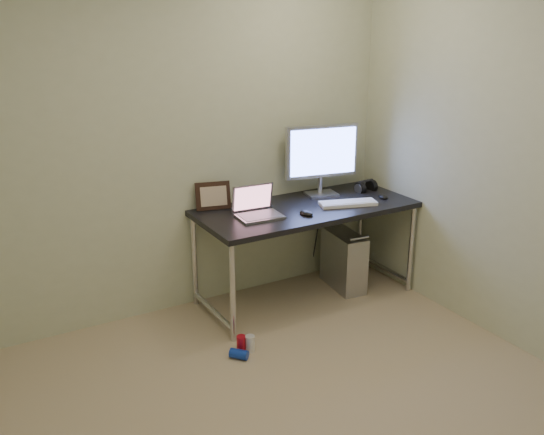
{
  "coord_description": "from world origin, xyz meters",
  "views": [
    {
      "loc": [
        -1.47,
        -2.22,
        2.14
      ],
      "look_at": [
        0.42,
        1.04,
        0.85
      ],
      "focal_mm": 40.0,
      "sensor_mm": 36.0,
      "label": 1
    }
  ],
  "objects": [
    {
      "name": "cable_b",
      "position": [
        1.34,
        1.68,
        0.38
      ],
      "size": [
        0.02,
        0.11,
        0.71
      ],
      "primitive_type": "cylinder",
      "rotation": [
        0.14,
        0.0,
        0.09
      ],
      "color": "black",
      "rests_on": "ground"
    },
    {
      "name": "mouse_right",
      "position": [
        1.56,
        1.27,
        0.77
      ],
      "size": [
        0.09,
        0.12,
        0.04
      ],
      "primitive_type": "ellipsoid",
      "rotation": [
        0.0,
        0.0,
        -0.22
      ],
      "color": "black",
      "rests_on": "desk"
    },
    {
      "name": "laptop",
      "position": [
        0.5,
        1.38,
        0.8
      ],
      "size": [
        0.33,
        0.28,
        0.22
      ],
      "rotation": [
        0.0,
        0.0,
        -0.07
      ],
      "color": "#AEAFB5",
      "rests_on": "desk"
    },
    {
      "name": "cable_a",
      "position": [
        1.25,
        1.7,
        0.4
      ],
      "size": [
        0.01,
        0.16,
        0.69
      ],
      "primitive_type": "cylinder",
      "rotation": [
        0.21,
        0.0,
        0.0
      ],
      "color": "black",
      "rests_on": "ground"
    },
    {
      "name": "picture_frame",
      "position": [
        0.29,
        1.68,
        0.85
      ],
      "size": [
        0.27,
        0.13,
        0.21
      ],
      "primitive_type": "cube",
      "rotation": [
        -0.21,
        0.0,
        -0.24
      ],
      "color": "black",
      "rests_on": "desk"
    },
    {
      "name": "keyboard",
      "position": [
        1.21,
        1.26,
        0.76
      ],
      "size": [
        0.45,
        0.26,
        0.03
      ],
      "primitive_type": "cube",
      "rotation": [
        0.0,
        0.0,
        -0.31
      ],
      "color": "white",
      "rests_on": "desk"
    },
    {
      "name": "can_blue",
      "position": [
        0.06,
        0.85,
        0.03
      ],
      "size": [
        0.13,
        0.13,
        0.07
      ],
      "primitive_type": "cylinder",
      "rotation": [
        1.57,
        0.0,
        0.71
      ],
      "color": "#1132AC",
      "rests_on": "ground"
    },
    {
      "name": "wall_back",
      "position": [
        0.0,
        1.75,
        1.25
      ],
      "size": [
        3.5,
        0.02,
        2.5
      ],
      "primitive_type": "cube",
      "color": "beige",
      "rests_on": "ground"
    },
    {
      "name": "mouse_left",
      "position": [
        0.81,
        1.22,
        0.77
      ],
      "size": [
        0.09,
        0.13,
        0.04
      ],
      "primitive_type": "ellipsoid",
      "rotation": [
        0.0,
        0.0,
        0.14
      ],
      "color": "black",
      "rests_on": "desk"
    },
    {
      "name": "can_white",
      "position": [
        0.17,
        0.89,
        0.06
      ],
      "size": [
        0.08,
        0.08,
        0.11
      ],
      "primitive_type": "cylinder",
      "rotation": [
        0.0,
        0.0,
        -0.31
      ],
      "color": "silver",
      "rests_on": "ground"
    },
    {
      "name": "monitor",
      "position": [
        1.19,
        1.58,
        1.08
      ],
      "size": [
        0.59,
        0.21,
        0.56
      ],
      "rotation": [
        0.0,
        0.0,
        -0.18
      ],
      "color": "#AEAFB5",
      "rests_on": "desk"
    },
    {
      "name": "tower_computer",
      "position": [
        1.3,
        1.39,
        0.23
      ],
      "size": [
        0.25,
        0.46,
        0.49
      ],
      "rotation": [
        0.0,
        0.0,
        -0.12
      ],
      "color": "#A6A7AB",
      "rests_on": "ground"
    },
    {
      "name": "can_red",
      "position": [
        0.12,
        0.92,
        0.06
      ],
      "size": [
        0.07,
        0.07,
        0.11
      ],
      "primitive_type": "cylinder",
      "rotation": [
        0.0,
        0.0,
        -0.17
      ],
      "color": "red",
      "rests_on": "ground"
    },
    {
      "name": "headphones",
      "position": [
        1.57,
        1.49,
        0.78
      ],
      "size": [
        0.18,
        0.11,
        0.11
      ],
      "rotation": [
        0.0,
        0.0,
        0.08
      ],
      "color": "black",
      "rests_on": "desk"
    },
    {
      "name": "desk",
      "position": [
        0.92,
        1.39,
        0.67
      ],
      "size": [
        1.65,
        0.72,
        0.75
      ],
      "color": "black",
      "rests_on": "ground"
    },
    {
      "name": "webcam",
      "position": [
        0.52,
        1.65,
        0.85
      ],
      "size": [
        0.05,
        0.04,
        0.13
      ],
      "rotation": [
        0.0,
        0.0,
        0.09
      ],
      "color": "silver",
      "rests_on": "desk"
    }
  ]
}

